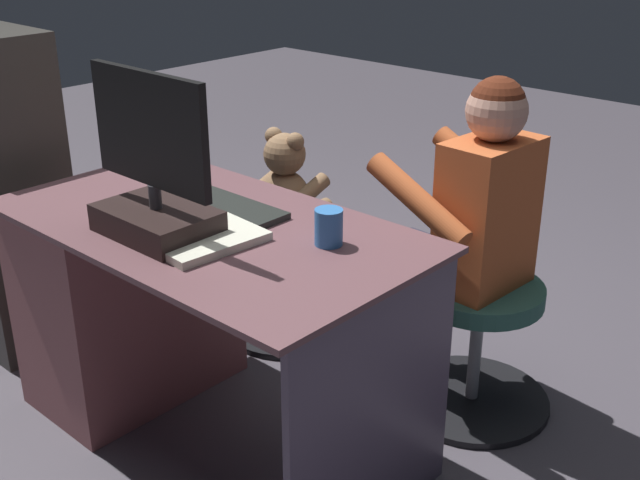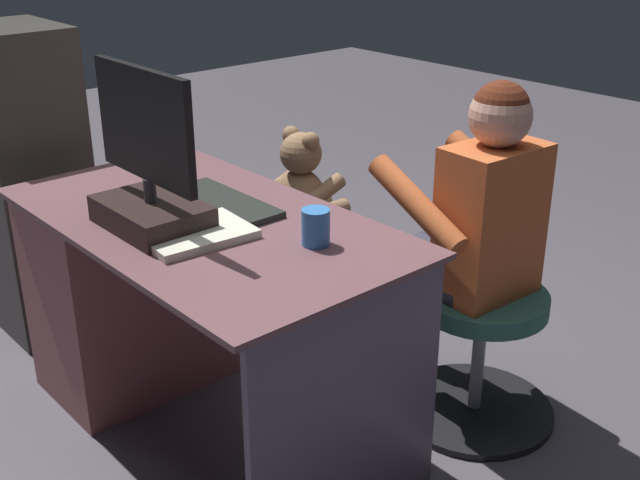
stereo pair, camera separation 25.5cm
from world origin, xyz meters
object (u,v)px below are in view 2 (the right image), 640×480
at_px(cup, 316,227).
at_px(office_chair_teddy, 302,268).
at_px(computer_mouse, 174,178).
at_px(person, 468,223).
at_px(visitor_chair, 479,347).
at_px(keyboard, 226,201).
at_px(teddy_bear, 304,182).
at_px(monitor, 149,180).
at_px(tv_remote, 166,193).
at_px(desk, 151,285).

bearing_deg(cup, office_chair_teddy, -37.57).
xyz_separation_m(computer_mouse, person, (-0.76, -0.61, -0.09)).
distance_m(cup, visitor_chair, 0.82).
height_order(computer_mouse, office_chair_teddy, computer_mouse).
bearing_deg(computer_mouse, keyboard, -177.71).
bearing_deg(teddy_bear, person, -177.55).
distance_m(monitor, teddy_bear, 0.92).
distance_m(keyboard, tv_remote, 0.22).
distance_m(monitor, office_chair_teddy, 1.08).
bearing_deg(teddy_bear, keyboard, 117.33).
distance_m(desk, visitor_chair, 1.14).
bearing_deg(computer_mouse, monitor, 139.21).
bearing_deg(visitor_chair, teddy_bear, 2.54).
xyz_separation_m(desk, monitor, (-0.32, 0.15, 0.50)).
xyz_separation_m(office_chair_teddy, person, (-0.77, -0.05, 0.42)).
bearing_deg(tv_remote, keyboard, -177.96).
bearing_deg(cup, teddy_bear, -38.25).
bearing_deg(monitor, computer_mouse, -40.79).
height_order(office_chair_teddy, visitor_chair, same).
height_order(tv_remote, visitor_chair, tv_remote).
height_order(keyboard, visitor_chair, keyboard).
bearing_deg(tv_remote, visitor_chair, -161.86).
bearing_deg(visitor_chair, person, 3.45).
distance_m(monitor, keyboard, 0.30).
relative_size(computer_mouse, office_chair_teddy, 0.18).
relative_size(tv_remote, teddy_bear, 0.40).
bearing_deg(visitor_chair, desk, 39.39).
bearing_deg(visitor_chair, monitor, 57.41).
bearing_deg(desk, keyboard, -159.57).
height_order(tv_remote, office_chair_teddy, tv_remote).
xyz_separation_m(cup, visitor_chair, (-0.15, -0.60, -0.55)).
bearing_deg(tv_remote, cup, 164.84).
height_order(computer_mouse, person, person).
distance_m(desk, tv_remote, 0.39).
xyz_separation_m(office_chair_teddy, visitor_chair, (-0.85, -0.05, -0.00)).
distance_m(visitor_chair, person, 0.43).
xyz_separation_m(computer_mouse, cup, (-0.70, -0.02, 0.03)).
xyz_separation_m(keyboard, visitor_chair, (-0.56, -0.60, -0.51)).
relative_size(keyboard, visitor_chair, 0.78).
distance_m(monitor, computer_mouse, 0.41).
height_order(tv_remote, person, person).
height_order(cup, teddy_bear, cup).
distance_m(computer_mouse, teddy_bear, 0.59).
distance_m(cup, teddy_bear, 0.92).
bearing_deg(desk, monitor, 155.27).
bearing_deg(visitor_chair, keyboard, 46.94).
height_order(keyboard, person, person).
height_order(desk, cup, cup).
height_order(desk, tv_remote, tv_remote).
xyz_separation_m(cup, tv_remote, (0.61, 0.10, -0.04)).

